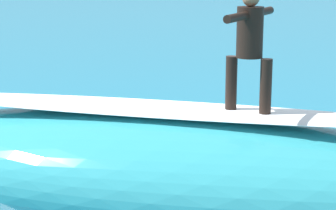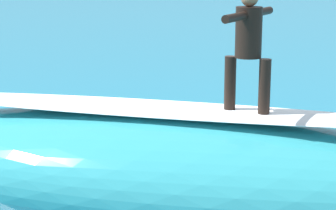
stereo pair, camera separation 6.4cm
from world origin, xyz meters
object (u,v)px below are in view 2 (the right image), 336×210
(surfer_paddling, at_px, (115,131))
(surfboard_riding, at_px, (246,115))
(surfer_riding, at_px, (248,42))
(surfboard_paddling, at_px, (120,137))

(surfer_paddling, bearing_deg, surfboard_riding, -109.98)
(surfboard_riding, bearing_deg, surfer_riding, 0.00)
(surfboard_riding, relative_size, surfer_paddling, 1.52)
(surfer_riding, bearing_deg, surfer_paddling, -37.10)
(surfboard_paddling, relative_size, surfer_paddling, 1.50)
(surfer_riding, bearing_deg, surfboard_riding, 0.00)
(surfboard_riding, distance_m, surfboard_paddling, 5.11)
(surfboard_riding, distance_m, surfer_riding, 0.88)
(surfboard_riding, bearing_deg, surfer_paddling, -37.10)
(surfer_riding, relative_size, surfer_paddling, 1.04)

